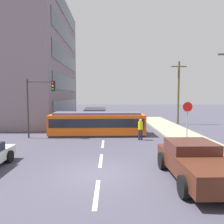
{
  "coord_description": "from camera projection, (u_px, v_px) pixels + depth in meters",
  "views": [
    {
      "loc": [
        0.46,
        -9.65,
        3.58
      ],
      "look_at": [
        0.7,
        8.63,
        2.13
      ],
      "focal_mm": 34.93,
      "sensor_mm": 36.0,
      "label": 1
    }
  ],
  "objects": [
    {
      "name": "streetcar_tram",
      "position": [
        97.0,
        123.0,
        19.34
      ],
      "size": [
        8.35,
        2.7,
        2.05
      ],
      "color": "#E75814",
      "rests_on": "ground"
    },
    {
      "name": "traffic_light_mast",
      "position": [
        39.0,
        97.0,
        17.8
      ],
      "size": [
        2.34,
        0.33,
        4.85
      ],
      "color": "#333333",
      "rests_on": "ground"
    },
    {
      "name": "lane_stripe_3",
      "position": [
        105.0,
        125.0,
        25.41
      ],
      "size": [
        0.16,
        2.4,
        0.01
      ],
      "primitive_type": "cube",
      "color": "silver",
      "rests_on": "ground"
    },
    {
      "name": "stop_sign",
      "position": [
        187.0,
        113.0,
        17.01
      ],
      "size": [
        0.76,
        0.07,
        2.88
      ],
      "color": "gray",
      "rests_on": "sidewalk_curb_right"
    },
    {
      "name": "lane_stripe_0",
      "position": [
        97.0,
        194.0,
        7.9
      ],
      "size": [
        0.16,
        2.4,
        0.01
      ],
      "primitive_type": "cube",
      "color": "silver",
      "rests_on": "ground"
    },
    {
      "name": "lane_stripe_4",
      "position": [
        106.0,
        120.0,
        31.39
      ],
      "size": [
        0.16,
        2.4,
        0.01
      ],
      "primitive_type": "cube",
      "color": "silver",
      "rests_on": "ground"
    },
    {
      "name": "city_bus",
      "position": [
        95.0,
        115.0,
        26.46
      ],
      "size": [
        2.71,
        5.38,
        1.92
      ],
      "color": "#B2ACBD",
      "rests_on": "ground"
    },
    {
      "name": "ground_plane",
      "position": [
        104.0,
        134.0,
        19.86
      ],
      "size": [
        120.0,
        120.0,
        0.0
      ],
      "primitive_type": "plane",
      "color": "#434251"
    },
    {
      "name": "lane_stripe_1",
      "position": [
        101.0,
        160.0,
        11.89
      ],
      "size": [
        0.16,
        2.4,
        0.01
      ],
      "primitive_type": "cube",
      "color": "silver",
      "rests_on": "ground"
    },
    {
      "name": "lane_stripe_2",
      "position": [
        103.0,
        144.0,
        15.87
      ],
      "size": [
        0.16,
        2.4,
        0.01
      ],
      "primitive_type": "cube",
      "color": "silver",
      "rests_on": "ground"
    },
    {
      "name": "pedestrian_crossing",
      "position": [
        141.0,
        128.0,
        17.2
      ],
      "size": [
        0.51,
        0.36,
        1.67
      ],
      "color": "#232445",
      "rests_on": "ground"
    },
    {
      "name": "corner_building",
      "position": [
        6.0,
        62.0,
        29.01
      ],
      "size": [
        15.93,
        17.28,
        16.0
      ],
      "color": "gray",
      "rests_on": "ground"
    },
    {
      "name": "utility_pole_mid",
      "position": [
        178.0,
        92.0,
        26.26
      ],
      "size": [
        1.8,
        0.24,
        7.55
      ],
      "color": "brown",
      "rests_on": "ground"
    },
    {
      "name": "pickup_truck_parked",
      "position": [
        195.0,
        162.0,
        9.06
      ],
      "size": [
        2.31,
        5.02,
        1.55
      ],
      "color": "#4B2316",
      "rests_on": "ground"
    },
    {
      "name": "sidewalk_curb_right",
      "position": [
        196.0,
        143.0,
        15.96
      ],
      "size": [
        3.2,
        36.0,
        0.14
      ],
      "primitive_type": "cube",
      "color": "#999C82",
      "rests_on": "ground"
    }
  ]
}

